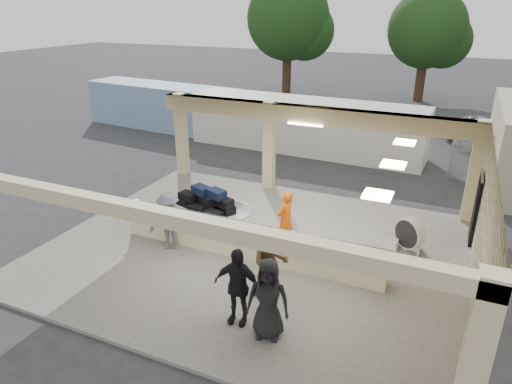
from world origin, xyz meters
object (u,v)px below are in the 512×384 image
at_px(passenger_c, 169,221).
at_px(luggage_cart, 206,207).
at_px(car_dark, 485,131).
at_px(drum_fan, 410,233).
at_px(passenger_b, 237,286).
at_px(baggage_handler, 285,220).
at_px(passenger_d, 268,299).
at_px(baggage_counter, 247,241).
at_px(passenger_a, 270,263).
at_px(container_blue, 163,106).
at_px(container_white, 304,125).

bearing_deg(passenger_c, luggage_cart, 46.35).
xyz_separation_m(luggage_cart, car_dark, (8.38, 14.91, -0.24)).
xyz_separation_m(passenger_c, car_dark, (8.74, 16.45, -0.35)).
height_order(drum_fan, passenger_c, passenger_c).
distance_m(luggage_cart, passenger_b, 4.84).
xyz_separation_m(baggage_handler, passenger_d, (1.06, -3.83, 0.04)).
bearing_deg(passenger_d, baggage_counter, 110.40).
relative_size(passenger_a, passenger_d, 0.99).
bearing_deg(passenger_d, luggage_cart, 121.59).
distance_m(luggage_cart, passenger_d, 5.51).
height_order(baggage_handler, passenger_b, passenger_b).
bearing_deg(passenger_c, container_blue, 94.71).
bearing_deg(container_blue, baggage_counter, -41.22).
bearing_deg(passenger_a, baggage_counter, 107.62).
bearing_deg(passenger_c, passenger_a, -46.05).
xyz_separation_m(baggage_counter, baggage_handler, (0.83, 0.92, 0.43)).
xyz_separation_m(luggage_cart, baggage_handler, (2.77, -0.13, 0.13)).
distance_m(baggage_counter, car_dark, 17.20).
height_order(luggage_cart, car_dark, luggage_cart).
relative_size(passenger_b, passenger_d, 1.00).
bearing_deg(passenger_a, drum_fan, 28.11).
relative_size(passenger_b, container_white, 0.16).
distance_m(baggage_counter, luggage_cart, 2.23).
bearing_deg(car_dark, baggage_counter, 168.56).
xyz_separation_m(passenger_b, passenger_d, (0.83, -0.17, 0.00)).
bearing_deg(baggage_handler, container_white, -147.78).
distance_m(drum_fan, passenger_a, 4.77).
height_order(passenger_d, container_blue, container_blue).
bearing_deg(passenger_b, baggage_handler, 88.44).
distance_m(baggage_handler, passenger_c, 3.43).
bearing_deg(passenger_c, baggage_counter, -18.48).
relative_size(baggage_counter, passenger_d, 4.30).
height_order(luggage_cart, passenger_a, passenger_a).
distance_m(baggage_handler, passenger_b, 3.67).
relative_size(passenger_c, car_dark, 0.46).
xyz_separation_m(drum_fan, passenger_b, (-3.20, -5.02, 0.39)).
height_order(drum_fan, container_white, container_white).
bearing_deg(passenger_a, passenger_d, -93.36).
xyz_separation_m(passenger_a, passenger_d, (0.54, -1.41, 0.01)).
bearing_deg(container_white, passenger_d, -72.12).
relative_size(baggage_counter, container_blue, 0.84).
height_order(luggage_cart, baggage_handler, baggage_handler).
bearing_deg(container_blue, container_white, -0.35).
xyz_separation_m(baggage_handler, car_dark, (5.61, 15.03, -0.37)).
relative_size(passenger_d, car_dark, 0.49).
xyz_separation_m(baggage_counter, drum_fan, (4.25, 2.27, 0.08)).
height_order(passenger_d, container_white, container_white).
bearing_deg(passenger_b, luggage_cart, 123.24).
bearing_deg(passenger_a, luggage_cart, 118.05).
relative_size(drum_fan, container_blue, 0.11).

